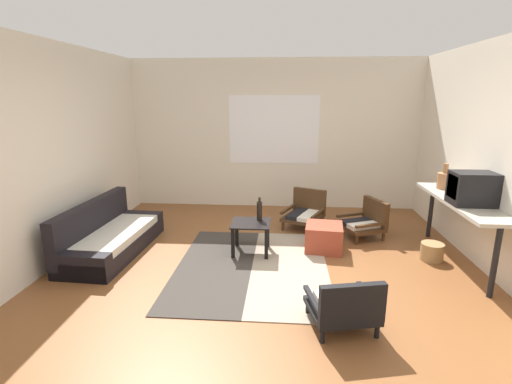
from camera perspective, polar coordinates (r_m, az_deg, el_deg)
ground_plane at (r=4.44m, az=1.29°, el=-13.04°), size 7.80×7.80×0.00m
far_wall_with_window at (r=7.04m, az=2.73°, el=8.65°), size 5.60×0.13×2.70m
side_wall_right at (r=4.95m, az=34.16°, el=3.82°), size 0.12×6.60×2.70m
side_wall_left at (r=5.16m, az=-29.48°, el=4.78°), size 0.12×6.60×2.70m
area_rug at (r=4.72m, az=-0.58°, el=-11.21°), size 1.83×2.33×0.01m
couch at (r=5.45m, az=-21.29°, el=-6.35°), size 0.79×1.80×0.69m
coffee_table at (r=5.01m, az=-0.77°, el=-5.69°), size 0.51×0.48×0.43m
armchair_by_window at (r=6.09m, az=7.44°, el=-2.87°), size 0.75×0.78×0.58m
armchair_striped_foreground at (r=3.57m, az=13.25°, el=-16.47°), size 0.68×0.64×0.53m
armchair_corner at (r=5.84m, az=16.27°, el=-4.19°), size 0.71×0.72×0.56m
ottoman_orange at (r=5.24m, az=10.21°, el=-6.76°), size 0.53×0.53×0.35m
console_shelf at (r=5.25m, az=28.55°, el=-1.78°), size 0.47×1.88×0.82m
crt_television at (r=4.99m, az=29.92°, el=0.46°), size 0.47×0.34×0.38m
clay_vase at (r=5.71m, az=26.59°, el=1.62°), size 0.18×0.18×0.35m
glass_bottle at (r=5.05m, az=0.53°, el=-2.79°), size 0.07×0.07×0.31m
wicker_basket at (r=5.37m, az=25.06°, el=-8.17°), size 0.28×0.28×0.22m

